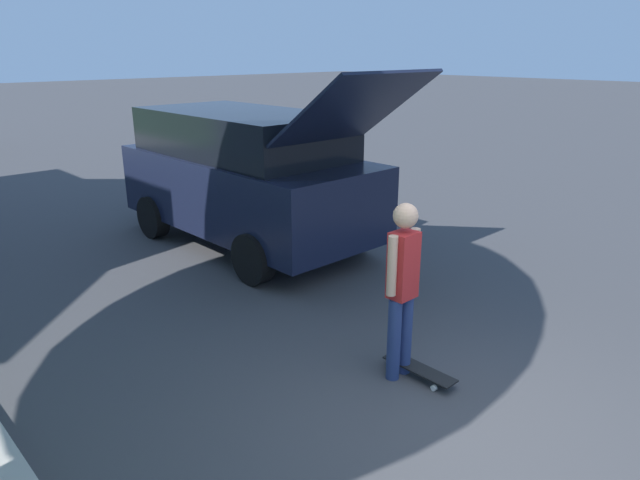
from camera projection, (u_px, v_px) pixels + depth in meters
ground_plane at (457, 438)px, 4.68m from camera, size 120.00×120.00×0.00m
suv_parked at (247, 174)px, 9.02m from camera, size 2.17×5.21×2.81m
skateboarder at (402, 283)px, 5.29m from camera, size 0.41×0.23×1.74m
skateboard at (419, 370)px, 5.53m from camera, size 0.20×0.77×0.10m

